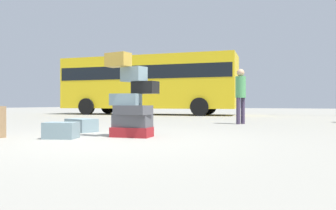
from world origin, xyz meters
TOP-DOWN VIEW (x-y plane):
  - ground_plane at (0.00, 0.00)m, footprint 80.00×80.00m
  - suitcase_tower at (0.14, 0.50)m, footprint 0.84×0.60m
  - suitcase_slate_foreground_far at (-0.81, -0.27)m, footprint 0.63×0.54m
  - suitcase_slate_right_side at (-1.40, 0.92)m, footprint 0.72×0.56m
  - person_bearded_onlooker at (1.04, 5.04)m, footprint 0.30×0.32m
  - parked_bus at (-5.53, 11.08)m, footprint 9.92×3.99m

SIDE VIEW (x-z plane):
  - ground_plane at x=0.00m, z-range 0.00..0.00m
  - suitcase_slate_right_side at x=-1.40m, z-range 0.00..0.28m
  - suitcase_slate_foreground_far at x=-0.81m, z-range 0.00..0.28m
  - suitcase_tower at x=0.14m, z-range -0.16..1.35m
  - person_bearded_onlooker at x=1.04m, z-range 0.15..1.78m
  - parked_bus at x=-5.53m, z-range 0.26..3.41m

